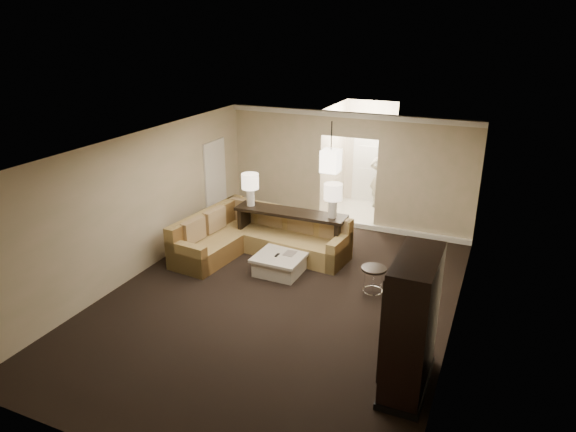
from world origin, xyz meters
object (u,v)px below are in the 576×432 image
at_px(console_table, 290,228).
at_px(person, 382,173).
at_px(sectional_sofa, 256,238).
at_px(coffee_table, 280,263).
at_px(drink_table, 374,276).
at_px(armoire, 411,326).

relative_size(console_table, person, 1.27).
bearing_deg(sectional_sofa, person, 72.74).
relative_size(coffee_table, person, 0.50).
bearing_deg(console_table, coffee_table, -78.52).
distance_m(console_table, drink_table, 2.47).
xyz_separation_m(coffee_table, console_table, (-0.22, 1.00, 0.37)).
distance_m(armoire, drink_table, 2.53).
bearing_deg(drink_table, coffee_table, 174.73).
bearing_deg(sectional_sofa, console_table, 38.36).
height_order(coffee_table, person, person).
height_order(drink_table, person, person).
bearing_deg(coffee_table, console_table, 102.30).
distance_m(sectional_sofa, coffee_table, 1.05).
distance_m(sectional_sofa, armoire, 4.93).
bearing_deg(person, drink_table, 104.91).
bearing_deg(person, armoire, 109.19).
height_order(sectional_sofa, armoire, armoire).
height_order(sectional_sofa, drink_table, sectional_sofa).
bearing_deg(drink_table, sectional_sofa, 164.32).
xyz_separation_m(coffee_table, drink_table, (1.95, -0.18, 0.21)).
bearing_deg(person, sectional_sofa, 68.99).
bearing_deg(console_table, armoire, -47.40).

